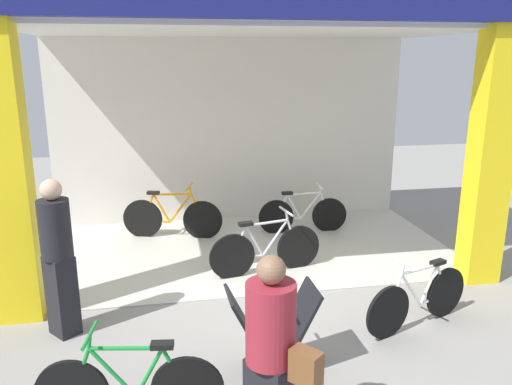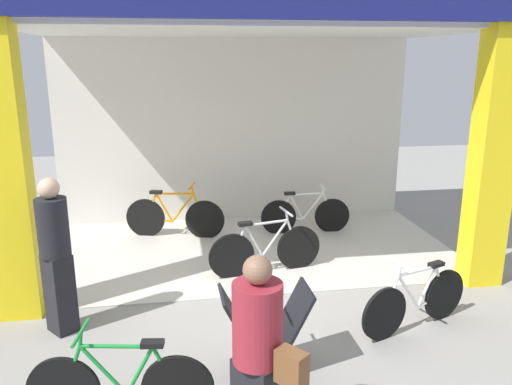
% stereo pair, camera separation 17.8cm
% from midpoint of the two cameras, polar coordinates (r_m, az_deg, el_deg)
% --- Properties ---
extents(ground_plane, '(20.63, 20.63, 0.00)m').
position_cam_midpoint_polar(ground_plane, '(6.61, 0.54, -11.55)').
color(ground_plane, gray).
rests_on(ground_plane, ground).
extents(shop_facade, '(6.51, 3.65, 4.08)m').
position_cam_midpoint_polar(shop_facade, '(7.68, -1.92, 9.34)').
color(shop_facade, beige).
rests_on(shop_facade, ground).
extents(bicycle_inside_0, '(1.63, 0.53, 0.92)m').
position_cam_midpoint_polar(bicycle_inside_0, '(8.60, -9.98, -2.76)').
color(bicycle_inside_0, black).
rests_on(bicycle_inside_0, ground).
extents(bicycle_inside_1, '(1.62, 0.45, 0.90)m').
position_cam_midpoint_polar(bicycle_inside_1, '(7.11, 0.37, -6.41)').
color(bicycle_inside_1, black).
rests_on(bicycle_inside_1, ground).
extents(bicycle_inside_2, '(1.54, 0.42, 0.84)m').
position_cam_midpoint_polar(bicycle_inside_2, '(8.76, 4.68, -2.44)').
color(bicycle_inside_2, black).
rests_on(bicycle_inside_2, ground).
extents(bicycle_parked_0, '(1.44, 0.59, 0.84)m').
position_cam_midpoint_polar(bicycle_parked_0, '(6.05, 16.96, -11.36)').
color(bicycle_parked_0, black).
rests_on(bicycle_parked_0, ground).
extents(sandwich_board_sign, '(0.87, 0.50, 0.86)m').
position_cam_midpoint_polar(sandwich_board_sign, '(5.02, 0.75, -15.20)').
color(sandwich_board_sign, black).
rests_on(sandwich_board_sign, ground).
extents(pedestrian_0, '(0.57, 0.61, 1.65)m').
position_cam_midpoint_polar(pedestrian_0, '(3.82, 0.39, -18.21)').
color(pedestrian_0, black).
rests_on(pedestrian_0, ground).
extents(pedestrian_1, '(0.46, 0.46, 1.75)m').
position_cam_midpoint_polar(pedestrian_1, '(5.85, -22.16, -6.68)').
color(pedestrian_1, black).
rests_on(pedestrian_1, ground).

